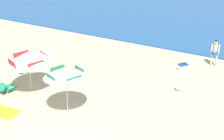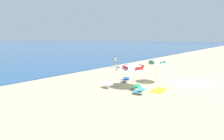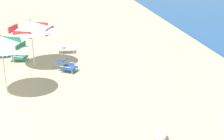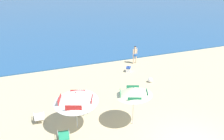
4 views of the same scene
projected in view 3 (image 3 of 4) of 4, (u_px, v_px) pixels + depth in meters
The scene contains 7 objects.
beach_umbrella_striped_main at pixel (31, 27), 13.62m from camera, with size 3.28×3.28×2.19m.
beach_umbrella_striped_second at pixel (1, 43), 10.79m from camera, with size 2.62×2.61×2.25m.
lounge_chair_under_umbrella at pixel (17, 56), 14.85m from camera, with size 0.65×0.96×0.53m.
lounge_chair_beside_umbrella at pixel (66, 65), 13.64m from camera, with size 0.91×1.01×0.51m.
lounge_chair_facing_sea at pixel (65, 48), 16.03m from camera, with size 0.62×0.94×0.53m.
lounge_chair_spare_folded at pixel (2, 52), 15.39m from camera, with size 0.69×0.95×0.50m.
beach_ball at pixel (160, 134), 8.82m from camera, with size 0.36×0.36×0.36m, color white.
Camera 3 is at (9.13, 4.45, 4.96)m, focal length 52.23 mm.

